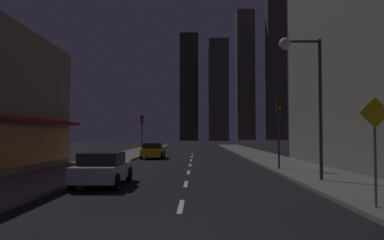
# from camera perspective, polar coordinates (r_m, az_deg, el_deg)

# --- Properties ---
(ground_plane) EXTENTS (78.00, 136.00, 0.10)m
(ground_plane) POSITION_cam_1_polar(r_m,az_deg,el_deg) (40.42, 0.04, -5.49)
(ground_plane) COLOR black
(sidewalk_right) EXTENTS (4.00, 76.00, 0.15)m
(sidewalk_right) POSITION_cam_1_polar(r_m,az_deg,el_deg) (40.93, 9.93, -5.24)
(sidewalk_right) COLOR #605E59
(sidewalk_right) RESTS_ON ground
(sidewalk_left) EXTENTS (4.00, 76.00, 0.15)m
(sidewalk_left) POSITION_cam_1_polar(r_m,az_deg,el_deg) (41.10, -9.80, -5.23)
(sidewalk_left) COLOR #605E59
(sidewalk_left) RESTS_ON ground
(lane_marking_center) EXTENTS (0.16, 38.60, 0.01)m
(lane_marking_center) POSITION_cam_1_polar(r_m,az_deg,el_deg) (24.66, -0.41, -7.41)
(lane_marking_center) COLOR silver
(lane_marking_center) RESTS_ON ground
(skyscraper_distant_tall) EXTENTS (7.06, 8.32, 41.06)m
(skyscraper_distant_tall) POSITION_cam_1_polar(r_m,az_deg,el_deg) (144.99, -0.43, 4.98)
(skyscraper_distant_tall) COLOR #2E2B22
(skyscraper_distant_tall) RESTS_ON ground
(skyscraper_distant_mid) EXTENTS (7.09, 6.60, 37.03)m
(skyscraper_distant_mid) POSITION_cam_1_polar(r_m,az_deg,el_deg) (136.64, 4.08, 4.58)
(skyscraper_distant_mid) COLOR #423F31
(skyscraper_distant_mid) RESTS_ON ground
(skyscraper_distant_short) EXTENTS (7.78, 7.31, 57.00)m
(skyscraper_distant_short) POSITION_cam_1_polar(r_m,az_deg,el_deg) (167.09, 8.14, 6.79)
(skyscraper_distant_short) COLOR #514D3C
(skyscraper_distant_short) RESTS_ON ground
(skyscraper_distant_slender) EXTENTS (7.76, 6.91, 79.06)m
(skyscraper_distant_slender) POSITION_cam_1_polar(r_m,az_deg,el_deg) (161.69, 12.71, 11.12)
(skyscraper_distant_slender) COLOR #433F32
(skyscraper_distant_slender) RESTS_ON ground
(car_parked_near) EXTENTS (1.98, 4.24, 1.45)m
(car_parked_near) POSITION_cam_1_polar(r_m,az_deg,el_deg) (16.78, -13.49, -7.24)
(car_parked_near) COLOR silver
(car_parked_near) RESTS_ON ground
(car_parked_far) EXTENTS (1.98, 4.24, 1.45)m
(car_parked_far) POSITION_cam_1_polar(r_m,az_deg,el_deg) (35.07, -5.98, -4.67)
(car_parked_far) COLOR gold
(car_parked_far) RESTS_ON ground
(fire_hydrant_far_left) EXTENTS (0.42, 0.30, 0.65)m
(fire_hydrant_far_left) POSITION_cam_1_polar(r_m,az_deg,el_deg) (25.86, -13.65, -6.11)
(fire_hydrant_far_left) COLOR #B2B2B2
(fire_hydrant_far_left) RESTS_ON sidewalk_left
(traffic_light_near_right) EXTENTS (0.32, 0.48, 4.20)m
(traffic_light_near_right) POSITION_cam_1_polar(r_m,az_deg,el_deg) (23.26, 13.18, 0.20)
(traffic_light_near_right) COLOR #2D2D2D
(traffic_light_near_right) RESTS_ON sidewalk_right
(traffic_light_far_left) EXTENTS (0.32, 0.48, 4.20)m
(traffic_light_far_left) POSITION_cam_1_polar(r_m,az_deg,el_deg) (40.95, -7.67, -0.89)
(traffic_light_far_left) COLOR #2D2D2D
(traffic_light_far_left) RESTS_ON sidewalk_left
(street_lamp_right) EXTENTS (1.96, 0.56, 6.58)m
(street_lamp_right) POSITION_cam_1_polar(r_m,az_deg,el_deg) (18.11, 16.51, 6.88)
(street_lamp_right) COLOR #38383D
(street_lamp_right) RESTS_ON sidewalk_right
(pedestrian_crossing_sign) EXTENTS (0.91, 0.08, 3.15)m
(pedestrian_crossing_sign) POSITION_cam_1_polar(r_m,az_deg,el_deg) (11.90, 26.21, -2.98)
(pedestrian_crossing_sign) COLOR slate
(pedestrian_crossing_sign) RESTS_ON sidewalk_right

